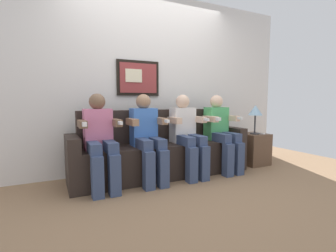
% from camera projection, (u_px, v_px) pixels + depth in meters
% --- Properties ---
extents(ground_plane, '(6.31, 6.31, 0.00)m').
position_uv_depth(ground_plane, '(173.00, 182.00, 3.13)').
color(ground_plane, '#8C6B4C').
extents(back_wall_assembly, '(4.86, 0.10, 2.60)m').
position_uv_depth(back_wall_assembly, '(150.00, 82.00, 3.68)').
color(back_wall_assembly, silver).
rests_on(back_wall_assembly, ground_plane).
extents(couch, '(2.46, 0.58, 0.90)m').
position_uv_depth(couch, '(162.00, 153.00, 3.39)').
color(couch, '#2D231E').
rests_on(couch, ground_plane).
extents(person_leftmost, '(0.46, 0.56, 1.11)m').
position_uv_depth(person_leftmost, '(100.00, 137.00, 2.83)').
color(person_leftmost, pink).
rests_on(person_leftmost, ground_plane).
extents(person_left_center, '(0.46, 0.56, 1.11)m').
position_uv_depth(person_left_center, '(147.00, 134.00, 3.09)').
color(person_left_center, '#3F72CC').
rests_on(person_left_center, ground_plane).
extents(person_right_center, '(0.46, 0.56, 1.11)m').
position_uv_depth(person_right_center, '(187.00, 132.00, 3.34)').
color(person_right_center, white).
rests_on(person_right_center, ground_plane).
extents(person_rightmost, '(0.46, 0.56, 1.11)m').
position_uv_depth(person_rightmost, '(221.00, 130.00, 3.59)').
color(person_rightmost, '#4CB266').
rests_on(person_rightmost, ground_plane).
extents(side_table_right, '(0.40, 0.40, 0.50)m').
position_uv_depth(side_table_right, '(253.00, 149.00, 3.99)').
color(side_table_right, brown).
rests_on(side_table_right, ground_plane).
extents(table_lamp, '(0.22, 0.22, 0.46)m').
position_uv_depth(table_lamp, '(255.00, 112.00, 3.88)').
color(table_lamp, '#333338').
rests_on(table_lamp, side_table_right).
extents(spare_remote_on_table, '(0.04, 0.13, 0.02)m').
position_uv_depth(spare_remote_on_table, '(261.00, 133.00, 3.92)').
color(spare_remote_on_table, white).
rests_on(spare_remote_on_table, side_table_right).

